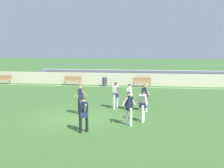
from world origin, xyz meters
TOP-DOWN VIEW (x-y plane):
  - ground_plane at (0.00, 0.00)m, footprint 160.00×160.00m
  - field_line_sideline at (0.00, 12.33)m, footprint 44.00×0.12m
  - sideline_wall at (0.00, 13.57)m, footprint 48.00×0.16m
  - bleacher_stand at (3.12, 15.59)m, footprint 23.78×2.76m
  - bench_far_right at (2.98, 12.81)m, footprint 1.80×0.40m
  - bench_centre_sideline at (-4.06, 12.81)m, footprint 1.80×0.40m
  - bench_near_bin at (-11.71, 12.81)m, footprint 1.80×0.40m
  - trash_bin at (-0.67, 12.54)m, footprint 0.49×0.49m
  - player_dark_wide_left at (3.67, 2.12)m, footprint 0.57×0.47m
  - player_white_overlapping at (1.82, 2.61)m, footprint 0.44×0.51m
  - player_dark_trailing_run at (2.99, -1.11)m, footprint 0.69×0.49m
  - player_dark_deep_cover at (1.06, -2.56)m, footprint 0.48×0.71m
  - player_white_wide_right at (3.66, -0.35)m, footprint 0.59×0.50m
  - player_white_pressing_high at (2.71, 2.31)m, footprint 0.43×0.50m
  - player_dark_challenging at (0.05, 0.69)m, footprint 0.73×0.47m
  - soccer_ball at (2.69, 1.95)m, footprint 0.22×0.22m

SIDE VIEW (x-z plane):
  - ground_plane at x=0.00m, z-range 0.00..0.00m
  - field_line_sideline at x=0.00m, z-range 0.00..0.01m
  - soccer_ball at x=2.69m, z-range 0.00..0.22m
  - trash_bin at x=-0.67m, z-range 0.00..0.89m
  - bench_far_right at x=2.98m, z-range 0.10..1.00m
  - bench_centre_sideline at x=-4.06m, z-range 0.10..1.00m
  - bench_near_bin at x=-11.71m, z-range 0.10..1.00m
  - sideline_wall at x=0.00m, z-range 0.00..1.23m
  - bleacher_stand at x=3.12m, z-range -0.19..1.68m
  - player_dark_deep_cover at x=1.06m, z-range 0.15..1.76m
  - player_white_pressing_high at x=2.71m, z-range 0.15..1.77m
  - player_dark_wide_left at x=3.67m, z-range 0.16..1.82m
  - player_white_overlapping at x=1.82m, z-range 0.16..1.84m
  - player_white_wide_right at x=3.66m, z-range 0.16..1.84m
  - player_dark_trailing_run at x=2.99m, z-range 0.17..1.86m
  - player_dark_challenging at x=0.05m, z-range 0.17..1.87m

